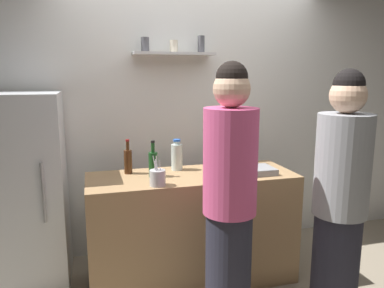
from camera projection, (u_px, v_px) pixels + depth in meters
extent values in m
cube|color=white|center=(190.00, 116.00, 3.62)|extent=(4.80, 0.10, 2.60)
cube|color=silver|center=(174.00, 54.00, 3.31)|extent=(0.73, 0.22, 0.02)
cylinder|color=#4C4C51|center=(145.00, 45.00, 3.23)|extent=(0.07, 0.07, 0.13)
cylinder|color=beige|center=(174.00, 46.00, 3.30)|extent=(0.07, 0.07, 0.11)
cylinder|color=#4C4C51|center=(201.00, 44.00, 3.36)|extent=(0.06, 0.06, 0.15)
cube|color=silver|center=(27.00, 192.00, 2.96)|extent=(0.59, 0.61, 1.57)
cylinder|color=#99999E|center=(43.00, 193.00, 2.68)|extent=(0.02, 0.02, 0.45)
cube|color=#9E7A51|center=(192.00, 228.00, 3.07)|extent=(1.66, 0.61, 0.91)
cube|color=gray|center=(253.00, 171.00, 3.00)|extent=(0.34, 0.24, 0.05)
cylinder|color=#B2B2B7|center=(158.00, 178.00, 2.67)|extent=(0.12, 0.12, 0.12)
cylinder|color=silver|center=(155.00, 170.00, 2.67)|extent=(0.03, 0.03, 0.16)
cylinder|color=silver|center=(155.00, 169.00, 2.65)|extent=(0.03, 0.04, 0.19)
cylinder|color=silver|center=(156.00, 170.00, 2.67)|extent=(0.01, 0.01, 0.15)
cylinder|color=silver|center=(156.00, 169.00, 2.66)|extent=(0.02, 0.02, 0.18)
cylinder|color=silver|center=(157.00, 172.00, 2.63)|extent=(0.03, 0.01, 0.16)
cylinder|color=silver|center=(157.00, 168.00, 2.66)|extent=(0.02, 0.01, 0.19)
cylinder|color=silver|center=(160.00, 171.00, 2.66)|extent=(0.02, 0.04, 0.15)
cylinder|color=black|center=(245.00, 154.00, 3.32)|extent=(0.07, 0.07, 0.19)
cylinder|color=black|center=(246.00, 138.00, 3.30)|extent=(0.03, 0.03, 0.09)
cylinder|color=gold|center=(246.00, 133.00, 3.29)|extent=(0.03, 0.03, 0.02)
cylinder|color=#472814|center=(128.00, 162.00, 3.00)|extent=(0.07, 0.07, 0.19)
cylinder|color=#472814|center=(128.00, 146.00, 2.97)|extent=(0.03, 0.03, 0.07)
cylinder|color=maroon|center=(127.00, 140.00, 2.96)|extent=(0.03, 0.03, 0.02)
cylinder|color=#19471E|center=(153.00, 164.00, 2.91)|extent=(0.07, 0.07, 0.19)
cylinder|color=#19471E|center=(153.00, 148.00, 2.89)|extent=(0.03, 0.03, 0.08)
cylinder|color=black|center=(153.00, 142.00, 2.88)|extent=(0.03, 0.03, 0.02)
cylinder|color=silver|center=(177.00, 157.00, 3.11)|extent=(0.09, 0.09, 0.22)
cylinder|color=silver|center=(177.00, 143.00, 3.09)|extent=(0.05, 0.05, 0.03)
cylinder|color=blue|center=(177.00, 140.00, 3.09)|extent=(0.06, 0.06, 0.02)
cylinder|color=#262633|center=(334.00, 272.00, 2.46)|extent=(0.30, 0.30, 0.82)
cylinder|color=gray|center=(343.00, 165.00, 2.33)|extent=(0.34, 0.34, 0.65)
sphere|color=#D8AD8C|center=(348.00, 95.00, 2.25)|extent=(0.22, 0.22, 0.22)
sphere|color=black|center=(349.00, 84.00, 2.23)|extent=(0.19, 0.19, 0.19)
cylinder|color=#262633|center=(228.00, 273.00, 2.43)|extent=(0.30, 0.30, 0.84)
cylinder|color=#D14C7F|center=(230.00, 162.00, 2.30)|extent=(0.34, 0.34, 0.66)
sphere|color=#D8AD8C|center=(232.00, 89.00, 2.21)|extent=(0.23, 0.23, 0.23)
sphere|color=black|center=(232.00, 77.00, 2.20)|extent=(0.19, 0.19, 0.19)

